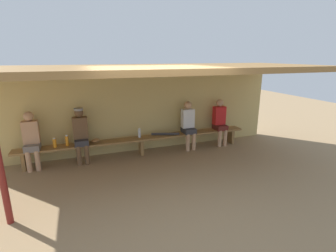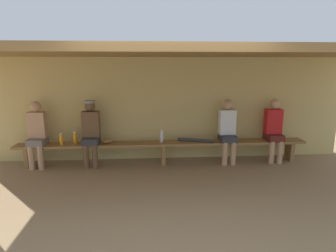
{
  "view_description": "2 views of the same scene",
  "coord_description": "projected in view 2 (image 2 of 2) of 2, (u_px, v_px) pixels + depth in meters",
  "views": [
    {
      "loc": [
        -1.45,
        -4.59,
        2.53
      ],
      "look_at": [
        0.67,
        1.3,
        0.78
      ],
      "focal_mm": 26.96,
      "sensor_mm": 36.0,
      "label": 1
    },
    {
      "loc": [
        -0.32,
        -4.21,
        2.06
      ],
      "look_at": [
        0.09,
        1.34,
        0.85
      ],
      "focal_mm": 30.66,
      "sensor_mm": 36.0,
      "label": 2
    }
  ],
  "objects": [
    {
      "name": "back_wall",
      "position": [
        162.0,
        109.0,
        6.27
      ],
      "size": [
        8.0,
        0.2,
        2.2
      ],
      "primitive_type": "cube",
      "color": "tan",
      "rests_on": "ground"
    },
    {
      "name": "dugout_roof",
      "position": [
        166.0,
        51.0,
        4.76
      ],
      "size": [
        8.0,
        2.8,
        0.12
      ],
      "primitive_type": "cube",
      "color": "olive",
      "rests_on": "back_wall"
    },
    {
      "name": "player_middle",
      "position": [
        37.0,
        132.0,
        5.74
      ],
      "size": [
        0.34,
        0.42,
        1.34
      ],
      "color": "slate",
      "rests_on": "ground"
    },
    {
      "name": "bench",
      "position": [
        163.0,
        146.0,
        5.99
      ],
      "size": [
        6.0,
        0.36,
        0.46
      ],
      "color": "olive",
      "rests_on": "ground"
    },
    {
      "name": "player_near_post",
      "position": [
        274.0,
        128.0,
        6.09
      ],
      "size": [
        0.34,
        0.42,
        1.34
      ],
      "color": "#591E19",
      "rests_on": "ground"
    },
    {
      "name": "player_with_sunglasses",
      "position": [
        91.0,
        130.0,
        5.81
      ],
      "size": [
        0.34,
        0.42,
        1.34
      ],
      "color": "#333338",
      "rests_on": "ground"
    },
    {
      "name": "water_bottle_blue",
      "position": [
        61.0,
        139.0,
        5.78
      ],
      "size": [
        0.08,
        0.08,
        0.23
      ],
      "color": "orange",
      "rests_on": "bench"
    },
    {
      "name": "ground_plane",
      "position": [
        169.0,
        196.0,
        4.56
      ],
      "size": [
        24.0,
        24.0,
        0.0
      ],
      "primitive_type": "plane",
      "color": "#937754"
    },
    {
      "name": "water_bottle_orange",
      "position": [
        162.0,
        136.0,
        5.97
      ],
      "size": [
        0.07,
        0.07,
        0.26
      ],
      "color": "silver",
      "rests_on": "bench"
    },
    {
      "name": "baseball_bat",
      "position": [
        195.0,
        140.0,
        6.01
      ],
      "size": [
        0.75,
        0.28,
        0.07
      ],
      "primitive_type": "cylinder",
      "rotation": [
        0.0,
        1.57,
        -0.29
      ],
      "color": "#333338",
      "rests_on": "bench"
    },
    {
      "name": "player_in_red",
      "position": [
        228.0,
        129.0,
        6.01
      ],
      "size": [
        0.34,
        0.42,
        1.34
      ],
      "color": "#333338",
      "rests_on": "ground"
    },
    {
      "name": "baseball_glove_tan",
      "position": [
        108.0,
        141.0,
        5.91
      ],
      "size": [
        0.29,
        0.28,
        0.09
      ],
      "primitive_type": "ellipsoid",
      "rotation": [
        0.0,
        0.0,
        3.76
      ],
      "color": "olive",
      "rests_on": "bench"
    },
    {
      "name": "water_bottle_clear",
      "position": [
        75.0,
        138.0,
        5.82
      ],
      "size": [
        0.07,
        0.07,
        0.26
      ],
      "color": "orange",
      "rests_on": "bench"
    }
  ]
}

